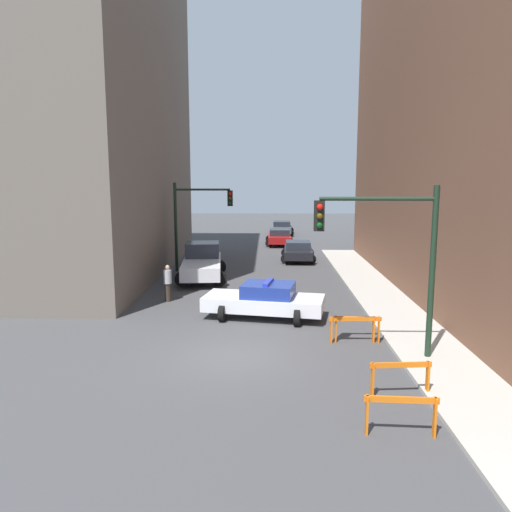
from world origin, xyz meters
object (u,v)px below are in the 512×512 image
object	(u,v)px
traffic_light_far	(194,214)
traffic_light_near	(394,246)
parked_car_near	(298,250)
barrier_corner	(357,325)
parked_car_mid	(279,237)
barrier_back	(353,325)
white_truck	(202,262)
pedestrian_crossing	(168,283)
parked_car_far	(282,228)
barrier_mid	(400,373)
police_car	(265,300)
barrier_front	(401,409)

from	to	relation	value
traffic_light_far	traffic_light_near	bearing A→B (deg)	-60.54
parked_car_near	barrier_corner	xyz separation A→B (m)	(1.01, -16.53, -0.06)
parked_car_near	parked_car_mid	distance (m)	7.63
parked_car_near	barrier_back	world-z (taller)	parked_car_near
white_truck	barrier_back	distance (m)	12.30
pedestrian_crossing	barrier_corner	size ratio (longest dim) A/B	1.04
parked_car_mid	pedestrian_crossing	size ratio (longest dim) A/B	2.59
parked_car_far	barrier_corner	size ratio (longest dim) A/B	2.73
parked_car_far	barrier_mid	world-z (taller)	parked_car_far
parked_car_near	parked_car_mid	world-z (taller)	same
pedestrian_crossing	barrier_mid	world-z (taller)	pedestrian_crossing
police_car	traffic_light_near	bearing A→B (deg)	-128.68
barrier_front	barrier_corner	distance (m)	6.17
parked_car_near	barrier_front	size ratio (longest dim) A/B	2.73
traffic_light_near	parked_car_mid	bearing A→B (deg)	96.20
parked_car_near	barrier_mid	size ratio (longest dim) A/B	2.73
traffic_light_near	traffic_light_far	size ratio (longest dim) A/B	1.00
barrier_front	barrier_mid	world-z (taller)	same
traffic_light_near	parked_car_mid	distance (m)	25.99
police_car	white_truck	xyz separation A→B (m)	(-3.47, 7.54, 0.18)
parked_car_far	police_car	bearing A→B (deg)	-90.38
traffic_light_far	barrier_back	distance (m)	14.81
traffic_light_far	barrier_mid	size ratio (longest dim) A/B	3.25
parked_car_far	barrier_corner	world-z (taller)	parked_car_far
traffic_light_far	barrier_corner	bearing A→B (deg)	-59.86
parked_car_near	white_truck	bearing A→B (deg)	-130.45
traffic_light_far	parked_car_far	xyz separation A→B (m)	(5.65, 18.61, -2.72)
barrier_mid	white_truck	bearing A→B (deg)	115.58
parked_car_far	barrier_back	xyz separation A→B (m)	(1.51, -31.28, -0.06)
police_car	barrier_back	xyz separation A→B (m)	(2.98, -2.94, -0.11)
traffic_light_near	white_truck	size ratio (longest dim) A/B	0.94
parked_car_mid	barrier_back	world-z (taller)	parked_car_mid
pedestrian_crossing	barrier_back	xyz separation A→B (m)	(7.35, -5.47, -0.24)
parked_car_far	barrier_back	distance (m)	31.31
parked_car_near	barrier_corner	distance (m)	16.56
white_truck	barrier_back	bearing A→B (deg)	-63.53
barrier_back	traffic_light_near	bearing A→B (deg)	-60.63
pedestrian_crossing	barrier_back	world-z (taller)	pedestrian_crossing
pedestrian_crossing	barrier_mid	bearing A→B (deg)	178.57
white_truck	barrier_back	size ratio (longest dim) A/B	3.47
parked_car_far	pedestrian_crossing	xyz separation A→B (m)	(-5.84, -25.80, 0.19)
barrier_front	barrier_back	bearing A→B (deg)	90.16
traffic_light_far	white_truck	distance (m)	3.39
barrier_front	barrier_mid	size ratio (longest dim) A/B	1.00
police_car	parked_car_near	size ratio (longest dim) A/B	1.14
pedestrian_crossing	barrier_corner	xyz separation A→B (m)	(7.52, -5.43, -0.24)
traffic_light_near	barrier_corner	world-z (taller)	traffic_light_near
barrier_back	barrier_corner	distance (m)	0.18
traffic_light_near	barrier_front	xyz separation A→B (m)	(-0.86, -4.57, -2.91)
traffic_light_far	police_car	distance (m)	10.92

